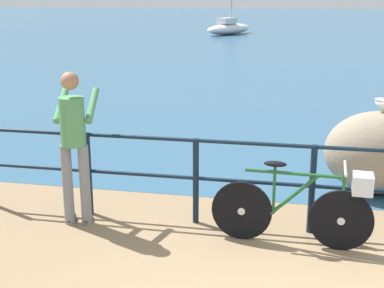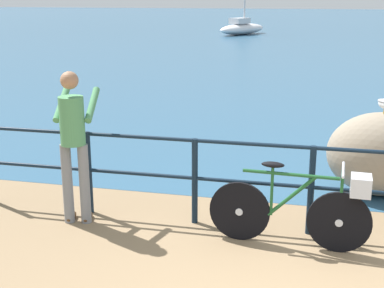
{
  "view_description": "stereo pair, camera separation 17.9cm",
  "coord_description": "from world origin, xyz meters",
  "px_view_note": "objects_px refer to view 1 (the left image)",
  "views": [
    {
      "loc": [
        -0.21,
        -3.6,
        2.6
      ],
      "look_at": [
        -1.43,
        2.44,
        0.84
      ],
      "focal_mm": 49.57,
      "sensor_mm": 36.0,
      "label": 1
    },
    {
      "loc": [
        -0.04,
        -3.56,
        2.6
      ],
      "look_at": [
        -1.43,
        2.44,
        0.84
      ],
      "focal_mm": 49.57,
      "sensor_mm": 36.0,
      "label": 2
    }
  ],
  "objects_px": {
    "person_at_railing": "(74,141)",
    "breakwater_boulder_main": "(379,153)",
    "seagull": "(383,102)",
    "bicycle": "(305,205)",
    "sailboat": "(229,28)"
  },
  "relations": [
    {
      "from": "person_at_railing",
      "to": "breakwater_boulder_main",
      "type": "height_order",
      "value": "person_at_railing"
    },
    {
      "from": "breakwater_boulder_main",
      "to": "seagull",
      "type": "distance_m",
      "value": 0.7
    },
    {
      "from": "bicycle",
      "to": "seagull",
      "type": "xyz_separation_m",
      "value": [
        0.94,
        1.76,
        0.79
      ]
    },
    {
      "from": "breakwater_boulder_main",
      "to": "person_at_railing",
      "type": "bearing_deg",
      "value": -153.87
    },
    {
      "from": "seagull",
      "to": "person_at_railing",
      "type": "bearing_deg",
      "value": -98.81
    },
    {
      "from": "person_at_railing",
      "to": "sailboat",
      "type": "relative_size",
      "value": 0.36
    },
    {
      "from": "sailboat",
      "to": "seagull",
      "type": "bearing_deg",
      "value": -140.69
    },
    {
      "from": "breakwater_boulder_main",
      "to": "sailboat",
      "type": "xyz_separation_m",
      "value": [
        -5.75,
        27.99,
        -0.13
      ]
    },
    {
      "from": "person_at_railing",
      "to": "sailboat",
      "type": "distance_m",
      "value": 29.82
    },
    {
      "from": "bicycle",
      "to": "sailboat",
      "type": "bearing_deg",
      "value": 102.08
    },
    {
      "from": "seagull",
      "to": "sailboat",
      "type": "height_order",
      "value": "sailboat"
    },
    {
      "from": "person_at_railing",
      "to": "seagull",
      "type": "bearing_deg",
      "value": -74.15
    },
    {
      "from": "breakwater_boulder_main",
      "to": "bicycle",
      "type": "bearing_deg",
      "value": -117.84
    },
    {
      "from": "bicycle",
      "to": "person_at_railing",
      "type": "relative_size",
      "value": 0.95
    },
    {
      "from": "breakwater_boulder_main",
      "to": "seagull",
      "type": "bearing_deg",
      "value": -110.25
    }
  ]
}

